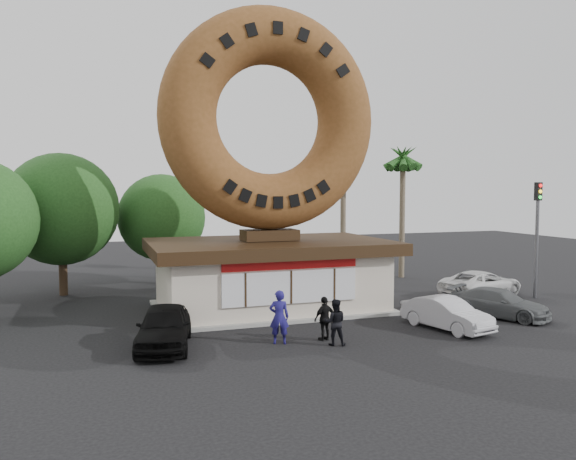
{
  "coord_description": "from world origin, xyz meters",
  "views": [
    {
      "loc": [
        -7.83,
        -19.32,
        5.68
      ],
      "look_at": [
        0.24,
        4.0,
        3.91
      ],
      "focal_mm": 35.0,
      "sensor_mm": 36.0,
      "label": 1
    }
  ],
  "objects_px": {
    "car_black": "(164,327)",
    "street_lamp": "(194,209)",
    "giant_donut": "(269,120)",
    "car_silver": "(447,314)",
    "person_center": "(335,322)",
    "person_right": "(325,318)",
    "car_grey": "(500,303)",
    "car_white": "(481,284)",
    "person_left": "(279,317)",
    "traffic_signal": "(537,225)",
    "donut_shop": "(270,272)"
  },
  "relations": [
    {
      "from": "car_black",
      "to": "street_lamp",
      "type": "bearing_deg",
      "value": 87.9
    },
    {
      "from": "giant_donut",
      "to": "car_silver",
      "type": "height_order",
      "value": "giant_donut"
    },
    {
      "from": "person_center",
      "to": "person_right",
      "type": "relative_size",
      "value": 1.02
    },
    {
      "from": "car_silver",
      "to": "car_grey",
      "type": "height_order",
      "value": "car_silver"
    },
    {
      "from": "car_silver",
      "to": "car_white",
      "type": "xyz_separation_m",
      "value": [
        6.01,
        5.5,
        0.03
      ]
    },
    {
      "from": "person_left",
      "to": "giant_donut",
      "type": "bearing_deg",
      "value": -86.23
    },
    {
      "from": "street_lamp",
      "to": "car_black",
      "type": "bearing_deg",
      "value": -103.78
    },
    {
      "from": "giant_donut",
      "to": "car_silver",
      "type": "xyz_separation_m",
      "value": [
        5.63,
        -6.16,
        -8.31
      ]
    },
    {
      "from": "person_center",
      "to": "car_grey",
      "type": "xyz_separation_m",
      "value": [
        8.79,
        1.75,
        -0.22
      ]
    },
    {
      "from": "traffic_signal",
      "to": "person_center",
      "type": "bearing_deg",
      "value": -160.63
    },
    {
      "from": "person_center",
      "to": "car_black",
      "type": "bearing_deg",
      "value": 5.75
    },
    {
      "from": "person_left",
      "to": "car_black",
      "type": "height_order",
      "value": "person_left"
    },
    {
      "from": "street_lamp",
      "to": "person_right",
      "type": "relative_size",
      "value": 4.8
    },
    {
      "from": "person_left",
      "to": "car_black",
      "type": "distance_m",
      "value": 4.18
    },
    {
      "from": "traffic_signal",
      "to": "car_grey",
      "type": "xyz_separation_m",
      "value": [
        -4.82,
        -3.04,
        -3.24
      ]
    },
    {
      "from": "person_left",
      "to": "person_center",
      "type": "xyz_separation_m",
      "value": [
        1.87,
        -0.85,
        -0.15
      ]
    },
    {
      "from": "donut_shop",
      "to": "car_white",
      "type": "height_order",
      "value": "donut_shop"
    },
    {
      "from": "donut_shop",
      "to": "person_right",
      "type": "relative_size",
      "value": 6.72
    },
    {
      "from": "car_black",
      "to": "car_grey",
      "type": "height_order",
      "value": "car_black"
    },
    {
      "from": "traffic_signal",
      "to": "person_center",
      "type": "relative_size",
      "value": 3.57
    },
    {
      "from": "street_lamp",
      "to": "donut_shop",
      "type": "bearing_deg",
      "value": -79.5
    },
    {
      "from": "donut_shop",
      "to": "person_center",
      "type": "distance_m",
      "value": 6.85
    },
    {
      "from": "giant_donut",
      "to": "person_right",
      "type": "height_order",
      "value": "giant_donut"
    },
    {
      "from": "person_right",
      "to": "person_left",
      "type": "bearing_deg",
      "value": -20.53
    },
    {
      "from": "giant_donut",
      "to": "person_right",
      "type": "relative_size",
      "value": 6.19
    },
    {
      "from": "car_grey",
      "to": "car_white",
      "type": "bearing_deg",
      "value": 31.58
    },
    {
      "from": "car_black",
      "to": "car_white",
      "type": "distance_m",
      "value": 17.75
    },
    {
      "from": "person_center",
      "to": "donut_shop",
      "type": "bearing_deg",
      "value": -64.84
    },
    {
      "from": "car_grey",
      "to": "person_right",
      "type": "bearing_deg",
      "value": 157.22
    },
    {
      "from": "person_center",
      "to": "car_white",
      "type": "xyz_separation_m",
      "value": [
        11.24,
        6.14,
        -0.17
      ]
    },
    {
      "from": "giant_donut",
      "to": "car_white",
      "type": "height_order",
      "value": "giant_donut"
    },
    {
      "from": "car_black",
      "to": "car_silver",
      "type": "height_order",
      "value": "car_black"
    },
    {
      "from": "street_lamp",
      "to": "traffic_signal",
      "type": "xyz_separation_m",
      "value": [
        15.86,
        -12.01,
        -0.61
      ]
    },
    {
      "from": "car_white",
      "to": "car_black",
      "type": "bearing_deg",
      "value": 88.35
    },
    {
      "from": "traffic_signal",
      "to": "car_white",
      "type": "relative_size",
      "value": 1.24
    },
    {
      "from": "street_lamp",
      "to": "car_white",
      "type": "height_order",
      "value": "street_lamp"
    },
    {
      "from": "street_lamp",
      "to": "person_center",
      "type": "relative_size",
      "value": 4.7
    },
    {
      "from": "person_center",
      "to": "car_white",
      "type": "distance_m",
      "value": 12.81
    },
    {
      "from": "street_lamp",
      "to": "person_left",
      "type": "xyz_separation_m",
      "value": [
        0.38,
        -15.95,
        -3.48
      ]
    },
    {
      "from": "street_lamp",
      "to": "car_silver",
      "type": "distance_m",
      "value": 18.21
    },
    {
      "from": "giant_donut",
      "to": "car_black",
      "type": "bearing_deg",
      "value": -137.57
    },
    {
      "from": "donut_shop",
      "to": "car_silver",
      "type": "height_order",
      "value": "donut_shop"
    },
    {
      "from": "traffic_signal",
      "to": "person_right",
      "type": "height_order",
      "value": "traffic_signal"
    },
    {
      "from": "person_center",
      "to": "person_right",
      "type": "height_order",
      "value": "person_center"
    },
    {
      "from": "car_grey",
      "to": "traffic_signal",
      "type": "bearing_deg",
      "value": 3.01
    },
    {
      "from": "giant_donut",
      "to": "car_black",
      "type": "xyz_separation_m",
      "value": [
        -5.55,
        -5.08,
        -8.19
      ]
    },
    {
      "from": "car_grey",
      "to": "car_white",
      "type": "height_order",
      "value": "car_white"
    },
    {
      "from": "person_center",
      "to": "car_grey",
      "type": "distance_m",
      "value": 8.96
    },
    {
      "from": "car_white",
      "to": "person_right",
      "type": "bearing_deg",
      "value": 99.38
    },
    {
      "from": "person_left",
      "to": "car_grey",
      "type": "xyz_separation_m",
      "value": [
        10.66,
        0.9,
        -0.37
      ]
    }
  ]
}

